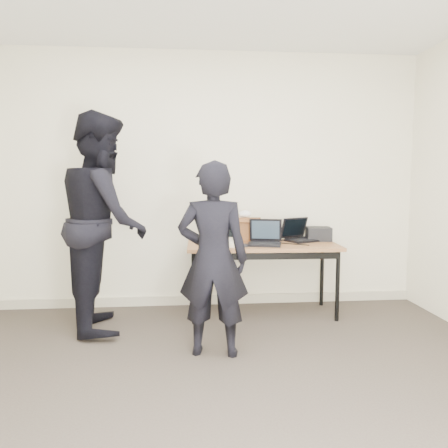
{
  "coord_description": "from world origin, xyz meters",
  "views": [
    {
      "loc": [
        -0.26,
        -2.43,
        1.38
      ],
      "look_at": [
        0.1,
        1.6,
        0.95
      ],
      "focal_mm": 35.0,
      "sensor_mm": 36.0,
      "label": 1
    }
  ],
  "objects": [
    {
      "name": "tissue",
      "position": [
        0.36,
        2.07,
        1.0
      ],
      "size": [
        0.14,
        0.1,
        0.08
      ],
      "primitive_type": "ellipsoid",
      "rotation": [
        0.0,
        0.0,
        0.04
      ],
      "color": "white",
      "rests_on": "leather_satchel"
    },
    {
      "name": "leather_satchel",
      "position": [
        0.33,
        2.07,
        0.85
      ],
      "size": [
        0.37,
        0.19,
        0.25
      ],
      "rotation": [
        0.0,
        0.0,
        0.03
      ],
      "color": "brown",
      "rests_on": "desk"
    },
    {
      "name": "person_observer",
      "position": [
        -1.0,
        1.61,
        0.98
      ],
      "size": [
        0.9,
        1.07,
        1.96
      ],
      "primitive_type": "imported",
      "rotation": [
        0.0,
        0.0,
        1.75
      ],
      "color": "black",
      "rests_on": "ground"
    },
    {
      "name": "baseboard",
      "position": [
        0.0,
        2.23,
        0.05
      ],
      "size": [
        4.5,
        0.03,
        0.1
      ],
      "primitive_type": "cube",
      "color": "#BEB69D",
      "rests_on": "ground"
    },
    {
      "name": "laptop_center",
      "position": [
        0.52,
        1.8,
        0.78
      ],
      "size": [
        0.39,
        0.38,
        0.25
      ],
      "rotation": [
        0.0,
        0.0,
        -0.26
      ],
      "color": "black",
      "rests_on": "desk"
    },
    {
      "name": "laptop_beige",
      "position": [
        0.08,
        1.83,
        0.77
      ],
      "size": [
        0.37,
        0.37,
        0.27
      ],
      "rotation": [
        0.0,
        0.0,
        -0.14
      ],
      "color": "beige",
      "rests_on": "desk"
    },
    {
      "name": "person_typist",
      "position": [
        -0.05,
        0.88,
        0.75
      ],
      "size": [
        0.6,
        0.44,
        1.51
      ],
      "primitive_type": "imported",
      "rotation": [
        0.0,
        0.0,
        2.98
      ],
      "color": "black",
      "rests_on": "ground"
    },
    {
      "name": "cables",
      "position": [
        0.47,
        1.84,
        0.72
      ],
      "size": [
        0.97,
        0.41,
        0.01
      ],
      "rotation": [
        0.0,
        0.0,
        -0.12
      ],
      "color": "silver",
      "rests_on": "desk"
    },
    {
      "name": "room",
      "position": [
        0.0,
        0.0,
        1.35
      ],
      "size": [
        4.6,
        4.6,
        2.8
      ],
      "color": "#3F3730",
      "rests_on": "ground"
    },
    {
      "name": "equipment_box",
      "position": [
        1.14,
        2.03,
        0.79
      ],
      "size": [
        0.27,
        0.23,
        0.14
      ],
      "primitive_type": "cube",
      "rotation": [
        0.0,
        0.0,
        -0.1
      ],
      "color": "black",
      "rests_on": "desk"
    },
    {
      "name": "laptop_right",
      "position": [
        0.94,
        2.03,
        0.77
      ],
      "size": [
        0.43,
        0.42,
        0.24
      ],
      "rotation": [
        0.0,
        0.0,
        0.45
      ],
      "color": "black",
      "rests_on": "desk"
    },
    {
      "name": "power_brick",
      "position": [
        0.29,
        1.67,
        0.73
      ],
      "size": [
        0.08,
        0.06,
        0.03
      ],
      "primitive_type": "cube",
      "rotation": [
        0.0,
        0.0,
        -0.11
      ],
      "color": "black",
      "rests_on": "desk"
    },
    {
      "name": "desk",
      "position": [
        0.51,
        1.84,
        0.66
      ],
      "size": [
        1.52,
        0.69,
        0.72
      ],
      "rotation": [
        0.0,
        0.0,
        -0.03
      ],
      "color": "brown",
      "rests_on": "ground"
    }
  ]
}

